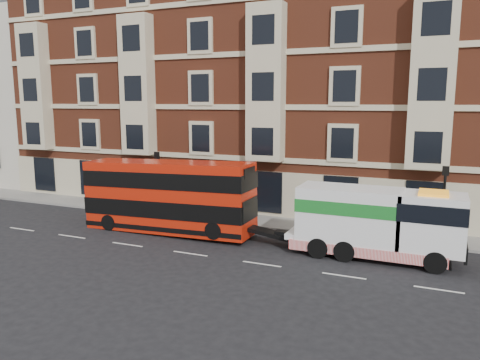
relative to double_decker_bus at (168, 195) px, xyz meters
The scene contains 8 objects.
ground 5.03m from the double_decker_bus, 43.63° to the right, with size 120.00×120.00×0.00m, color black.
sidewalk 5.90m from the double_decker_bus, 53.64° to the left, with size 90.00×3.00×0.15m, color slate.
victorian_terrace 14.71m from the double_decker_bus, 72.54° to the left, with size 45.00×12.00×20.40m.
lamp_post_west 4.17m from the double_decker_bus, 131.57° to the left, with size 0.35×0.15×4.35m.
lamp_post_east 15.56m from the double_decker_bus, 11.52° to the left, with size 0.35×0.15×4.35m.
double_decker_bus is the anchor object (origin of this frame).
tow_truck 12.06m from the double_decker_bus, ahead, with size 8.55×2.53×3.56m.
pedestrian 8.06m from the double_decker_bus, 147.46° to the left, with size 0.65×0.43×1.79m, color #17242E.
Camera 1 is at (11.69, -20.52, 7.85)m, focal length 35.00 mm.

